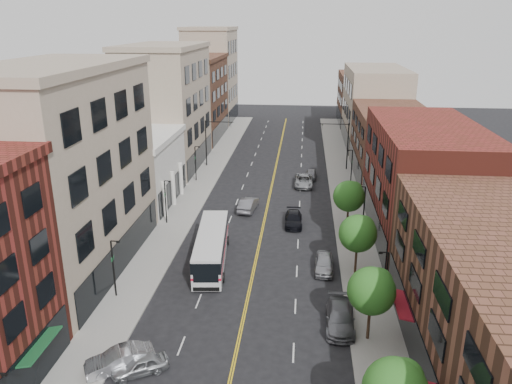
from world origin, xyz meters
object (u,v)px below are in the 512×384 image
(car_angle_a, at_px, (140,365))
(car_parked_mid, at_px, (340,317))
(car_angle_b, at_px, (120,360))
(car_lane_a, at_px, (293,219))
(car_parked_far, at_px, (324,263))
(car_lane_b, at_px, (304,181))
(car_lane_c, at_px, (311,174))
(car_lane_behind, at_px, (248,204))
(city_bus, at_px, (211,245))

(car_angle_a, height_order, car_parked_mid, car_parked_mid)
(car_angle_b, bearing_deg, car_lane_a, 126.82)
(car_parked_far, bearing_deg, car_angle_b, -130.28)
(car_lane_b, relative_size, car_lane_c, 1.41)
(car_angle_a, bearing_deg, car_angle_b, -130.42)
(car_lane_behind, bearing_deg, car_angle_a, 89.80)
(car_angle_b, relative_size, car_parked_far, 1.04)
(city_bus, height_order, car_parked_mid, city_bus)
(car_parked_mid, xyz_separation_m, car_lane_c, (-1.90, 37.32, -0.11))
(car_parked_far, distance_m, car_lane_behind, 17.08)
(car_lane_b, distance_m, car_lane_c, 3.64)
(car_lane_b, bearing_deg, car_angle_b, -106.09)
(city_bus, relative_size, car_angle_b, 2.64)
(city_bus, bearing_deg, car_angle_b, -107.20)
(city_bus, height_order, car_angle_b, city_bus)
(car_parked_mid, bearing_deg, car_lane_a, 103.03)
(car_parked_mid, relative_size, car_lane_a, 1.11)
(car_lane_a, bearing_deg, car_lane_behind, 142.73)
(car_angle_a, xyz_separation_m, car_parked_far, (12.48, 15.55, 0.11))
(car_angle_a, height_order, car_angle_b, car_angle_b)
(car_lane_a, bearing_deg, city_bus, -128.63)
(city_bus, xyz_separation_m, car_angle_b, (-3.24, -15.95, -1.02))
(car_lane_behind, bearing_deg, car_lane_b, -116.20)
(car_lane_a, xyz_separation_m, car_lane_b, (1.07, 14.30, 0.07))
(city_bus, xyz_separation_m, car_lane_a, (7.55, 10.00, -1.07))
(car_lane_behind, relative_size, car_lane_b, 0.88)
(car_parked_far, relative_size, car_lane_c, 1.13)
(car_lane_behind, bearing_deg, car_lane_a, 151.20)
(car_angle_a, distance_m, car_lane_c, 45.47)
(car_lane_behind, height_order, car_lane_c, car_lane_behind)
(city_bus, distance_m, car_parked_mid, 15.03)
(car_lane_a, relative_size, car_lane_c, 1.23)
(car_parked_mid, height_order, car_lane_b, car_parked_mid)
(city_bus, xyz_separation_m, car_parked_far, (10.64, -0.66, -1.02))
(car_angle_b, height_order, car_lane_behind, car_lane_behind)
(car_parked_far, xyz_separation_m, car_lane_a, (-3.09, 10.66, -0.06))
(car_lane_behind, distance_m, car_lane_b, 12.25)
(city_bus, xyz_separation_m, car_parked_mid, (11.56, -9.55, -1.00))
(car_lane_behind, distance_m, car_lane_c, 15.77)
(car_lane_behind, relative_size, car_lane_a, 1.01)
(car_angle_a, height_order, car_lane_behind, car_lane_behind)
(car_angle_b, xyz_separation_m, car_lane_a, (10.79, 25.95, -0.06))
(car_lane_b, height_order, car_lane_c, car_lane_b)
(car_lane_behind, bearing_deg, car_angle_b, 87.11)
(car_lane_a, height_order, car_lane_c, car_lane_a)
(car_lane_b, bearing_deg, car_lane_c, 73.72)
(car_angle_b, xyz_separation_m, car_lane_b, (11.86, 40.24, 0.01))
(car_parked_far, relative_size, car_lane_behind, 0.92)
(city_bus, bearing_deg, car_lane_a, 47.22)
(car_angle_a, height_order, car_lane_c, car_lane_c)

